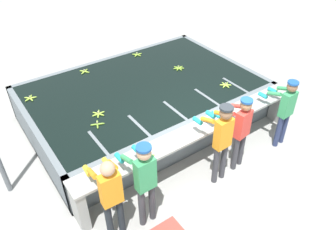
% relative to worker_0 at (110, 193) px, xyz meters
% --- Properties ---
extents(ground_plane, '(80.00, 80.00, 0.00)m').
position_rel_worker_0_xyz_m(ground_plane, '(2.11, 0.26, -0.96)').
color(ground_plane, '#999993').
rests_on(ground_plane, ground).
extents(wash_tank, '(5.18, 3.52, 0.89)m').
position_rel_worker_0_xyz_m(wash_tank, '(2.11, 2.45, -0.52)').
color(wash_tank, slate).
rests_on(wash_tank, ground).
extents(work_ledge, '(5.18, 0.45, 0.89)m').
position_rel_worker_0_xyz_m(work_ledge, '(2.11, 0.48, -0.31)').
color(work_ledge, '#9E9E99').
rests_on(work_ledge, ground).
extents(worker_0, '(0.43, 0.72, 1.61)m').
position_rel_worker_0_xyz_m(worker_0, '(0.00, 0.00, 0.00)').
color(worker_0, '#1E2328').
rests_on(worker_0, ground).
extents(worker_1, '(0.41, 0.72, 1.68)m').
position_rel_worker_0_xyz_m(worker_1, '(0.55, -0.08, 0.06)').
color(worker_1, '#38383D').
rests_on(worker_1, ground).
extents(worker_2, '(0.42, 0.72, 1.70)m').
position_rel_worker_0_xyz_m(worker_2, '(2.17, -0.07, 0.08)').
color(worker_2, '#38383D').
rests_on(worker_2, ground).
extents(worker_3, '(0.48, 0.74, 1.60)m').
position_rel_worker_0_xyz_m(worker_3, '(2.71, -0.02, 0.01)').
color(worker_3, '#38383D').
rests_on(worker_3, ground).
extents(worker_4, '(0.43, 0.72, 1.57)m').
position_rel_worker_0_xyz_m(worker_4, '(3.95, -0.07, -0.02)').
color(worker_4, navy).
rests_on(worker_4, ground).
extents(banana_bunch_floating_0, '(0.27, 0.28, 0.08)m').
position_rel_worker_0_xyz_m(banana_bunch_floating_0, '(2.82, 3.88, -0.06)').
color(banana_bunch_floating_0, '#8CB738').
rests_on(banana_bunch_floating_0, wash_tank).
extents(banana_bunch_floating_1, '(0.25, 0.25, 0.08)m').
position_rel_worker_0_xyz_m(banana_bunch_floating_1, '(1.28, 3.82, -0.06)').
color(banana_bunch_floating_1, '#9EC642').
rests_on(banana_bunch_floating_1, wash_tank).
extents(banana_bunch_floating_2, '(0.28, 0.27, 0.08)m').
position_rel_worker_0_xyz_m(banana_bunch_floating_2, '(-0.17, 3.39, -0.06)').
color(banana_bunch_floating_2, '#9EC642').
rests_on(banana_bunch_floating_2, wash_tank).
extents(banana_bunch_floating_3, '(0.28, 0.28, 0.08)m').
position_rel_worker_0_xyz_m(banana_bunch_floating_3, '(3.26, 2.62, -0.06)').
color(banana_bunch_floating_3, '#7FAD33').
rests_on(banana_bunch_floating_3, wash_tank).
extents(banana_bunch_floating_4, '(0.27, 0.27, 0.08)m').
position_rel_worker_0_xyz_m(banana_bunch_floating_4, '(0.61, 1.71, -0.06)').
color(banana_bunch_floating_4, '#75A333').
rests_on(banana_bunch_floating_4, wash_tank).
extents(banana_bunch_floating_5, '(0.28, 0.26, 0.08)m').
position_rel_worker_0_xyz_m(banana_bunch_floating_5, '(0.77, 2.01, -0.06)').
color(banana_bunch_floating_5, '#93BC3D').
rests_on(banana_bunch_floating_5, wash_tank).
extents(banana_bunch_floating_6, '(0.27, 0.28, 0.08)m').
position_rel_worker_0_xyz_m(banana_bunch_floating_6, '(3.64, 1.34, -0.06)').
color(banana_bunch_floating_6, '#9EC642').
rests_on(banana_bunch_floating_6, wash_tank).
extents(banana_bunch_ledge_0, '(0.28, 0.27, 0.08)m').
position_rel_worker_0_xyz_m(banana_bunch_ledge_0, '(4.30, 0.52, -0.05)').
color(banana_bunch_ledge_0, '#8CB738').
rests_on(banana_bunch_ledge_0, work_ledge).
extents(banana_bunch_ledge_1, '(0.27, 0.28, 0.08)m').
position_rel_worker_0_xyz_m(banana_bunch_ledge_1, '(0.90, 0.40, -0.05)').
color(banana_bunch_ledge_1, '#7FAD33').
rests_on(banana_bunch_ledge_1, work_ledge).
extents(knife_0, '(0.25, 0.28, 0.02)m').
position_rel_worker_0_xyz_m(knife_0, '(2.41, 0.51, -0.06)').
color(knife_0, silver).
rests_on(knife_0, work_ledge).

